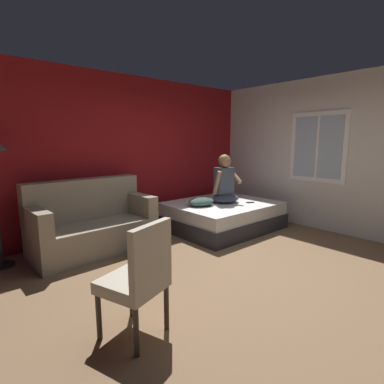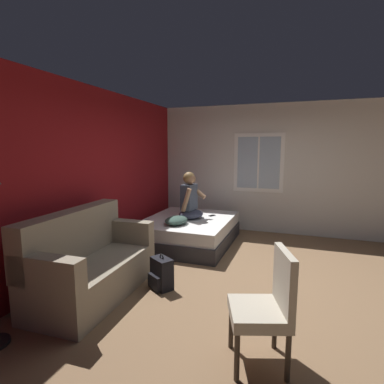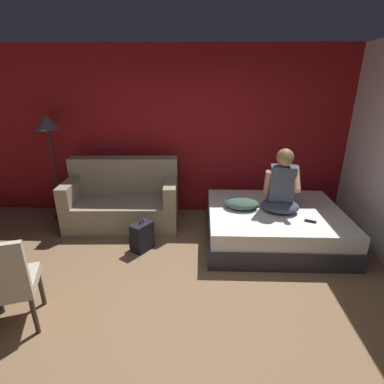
{
  "view_description": "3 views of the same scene",
  "coord_description": "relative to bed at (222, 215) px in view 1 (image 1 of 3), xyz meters",
  "views": [
    {
      "loc": [
        -2.67,
        -2.2,
        1.6
      ],
      "look_at": [
        0.43,
        1.37,
        0.79
      ],
      "focal_mm": 28.0,
      "sensor_mm": 36.0,
      "label": 1
    },
    {
      "loc": [
        -3.88,
        -0.42,
        1.79
      ],
      "look_at": [
        0.49,
        1.15,
        1.11
      ],
      "focal_mm": 28.0,
      "sensor_mm": 36.0,
      "label": 2
    },
    {
      "loc": [
        0.21,
        -2.37,
        2.26
      ],
      "look_at": [
        0.09,
        1.4,
        0.78
      ],
      "focal_mm": 28.0,
      "sensor_mm": 36.0,
      "label": 3
    }
  ],
  "objects": [
    {
      "name": "wall_back_accent",
      "position": [
        -1.27,
        1.08,
        1.11
      ],
      "size": [
        10.13,
        0.16,
        2.7
      ],
      "primitive_type": "cube",
      "color": "maroon",
      "rests_on": "ground"
    },
    {
      "name": "bed",
      "position": [
        0.0,
        0.0,
        0.0
      ],
      "size": [
        1.92,
        1.58,
        0.48
      ],
      "color": "#2D2D33",
      "rests_on": "ground"
    },
    {
      "name": "side_chair",
      "position": [
        -2.79,
        -1.73,
        0.3
      ],
      "size": [
        0.58,
        0.58,
        0.98
      ],
      "color": "#382D23",
      "rests_on": "ground"
    },
    {
      "name": "couch",
      "position": [
        -2.28,
        0.45,
        0.16
      ],
      "size": [
        1.73,
        0.89,
        1.04
      ],
      "color": "gray",
      "rests_on": "ground"
    },
    {
      "name": "person_seated",
      "position": [
        0.05,
        -0.02,
        0.6
      ],
      "size": [
        0.58,
        0.51,
        0.88
      ],
      "color": "#383D51",
      "rests_on": "bed"
    },
    {
      "name": "throw_pillow",
      "position": [
        -0.48,
        0.05,
        0.31
      ],
      "size": [
        0.52,
        0.42,
        0.14
      ],
      "primitive_type": "ellipsoid",
      "rotation": [
        0.0,
        0.0,
        -0.13
      ],
      "color": "#385147",
      "rests_on": "bed"
    },
    {
      "name": "cell_phone",
      "position": [
        0.37,
        -0.36,
        0.25
      ],
      "size": [
        0.16,
        0.12,
        0.01
      ],
      "primitive_type": "cube",
      "rotation": [
        0.0,
        0.0,
        4.27
      ],
      "color": "black",
      "rests_on": "bed"
    },
    {
      "name": "ground_plane",
      "position": [
        -1.27,
        -1.5,
        -0.24
      ],
      "size": [
        40.0,
        40.0,
        0.0
      ],
      "primitive_type": "plane",
      "color": "brown"
    },
    {
      "name": "backpack",
      "position": [
        -1.85,
        -0.32,
        -0.04
      ],
      "size": [
        0.34,
        0.35,
        0.46
      ],
      "color": "black",
      "rests_on": "ground"
    },
    {
      "name": "wall_side_with_window",
      "position": [
        1.38,
        -1.5,
        1.12
      ],
      "size": [
        0.19,
        6.4,
        2.7
      ],
      "color": "silver",
      "rests_on": "ground"
    }
  ]
}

